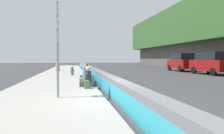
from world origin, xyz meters
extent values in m
plane|color=#353538|center=(0.00, 0.00, 0.00)|extent=(160.00, 160.00, 0.00)
cube|color=gray|center=(0.00, 2.65, 0.07)|extent=(80.00, 4.40, 0.14)
cube|color=slate|center=(0.00, 0.00, 0.42)|extent=(76.00, 0.44, 0.85)
cube|color=teal|center=(0.00, 0.23, 0.38)|extent=(74.48, 0.01, 0.54)
cylinder|color=gray|center=(0.85, 2.20, 1.94)|extent=(0.09, 0.09, 3.60)
cube|color=white|center=(0.85, 2.18, 3.44)|extent=(0.44, 0.02, 0.36)
cube|color=black|center=(0.85, 2.17, 3.44)|extent=(0.30, 0.01, 0.10)
cube|color=white|center=(0.85, 2.18, 2.94)|extent=(0.44, 0.02, 0.36)
cube|color=#1956AD|center=(0.85, 2.17, 2.94)|extent=(0.30, 0.01, 0.10)
cube|color=white|center=(0.85, 2.18, 2.44)|extent=(0.44, 0.02, 0.36)
cube|color=black|center=(0.85, 2.17, 2.44)|extent=(0.30, 0.01, 0.10)
cylinder|color=#47663D|center=(11.85, 1.69, 0.50)|extent=(0.24, 0.24, 0.72)
cone|color=gray|center=(11.85, 1.69, 0.94)|extent=(0.26, 0.26, 0.16)
cylinder|color=gray|center=(11.85, 1.52, 0.54)|extent=(0.10, 0.12, 0.10)
cylinder|color=gray|center=(11.85, 1.86, 0.54)|extent=(0.10, 0.12, 0.10)
cube|color=#424247|center=(3.84, 0.86, 0.28)|extent=(0.84, 0.91, 0.28)
cylinder|color=#333842|center=(3.84, 0.86, 0.69)|extent=(0.36, 0.36, 0.54)
sphere|color=beige|center=(3.84, 0.86, 1.08)|extent=(0.24, 0.24, 0.24)
cylinder|color=#333842|center=(4.03, 0.80, 0.64)|extent=(0.30, 0.20, 0.47)
cylinder|color=#333842|center=(3.65, 0.92, 0.64)|extent=(0.30, 0.20, 0.47)
cube|color=#706651|center=(5.24, 0.86, 0.28)|extent=(0.65, 0.76, 0.28)
cylinder|color=#427FB7|center=(5.24, 0.86, 0.69)|extent=(0.36, 0.36, 0.54)
sphere|color=#8E6647|center=(5.24, 0.86, 1.08)|extent=(0.24, 0.24, 0.24)
cylinder|color=#427FB7|center=(5.44, 0.86, 0.64)|extent=(0.28, 0.13, 0.47)
cylinder|color=#427FB7|center=(5.04, 0.86, 0.64)|extent=(0.28, 0.13, 0.47)
cube|color=#706651|center=(6.23, 0.86, 0.28)|extent=(0.65, 0.76, 0.28)
cylinder|color=#427FB7|center=(6.23, 0.86, 0.69)|extent=(0.36, 0.36, 0.53)
sphere|color=#8E6647|center=(6.23, 0.86, 1.07)|extent=(0.23, 0.23, 0.23)
cylinder|color=#427FB7|center=(6.43, 0.86, 0.63)|extent=(0.27, 0.13, 0.47)
cylinder|color=#427FB7|center=(6.04, 0.86, 0.63)|extent=(0.27, 0.13, 0.47)
cube|color=#424247|center=(7.60, 0.72, 0.29)|extent=(0.78, 0.89, 0.31)
cylinder|color=#427FB7|center=(7.60, 0.72, 0.74)|extent=(0.39, 0.39, 0.58)
sphere|color=#8E6647|center=(7.60, 0.72, 1.16)|extent=(0.26, 0.26, 0.26)
cylinder|color=#427FB7|center=(7.82, 0.70, 0.68)|extent=(0.31, 0.17, 0.51)
cylinder|color=#427FB7|center=(7.39, 0.75, 0.68)|extent=(0.31, 0.17, 0.51)
cube|color=#4C7A3D|center=(3.08, 0.98, 0.34)|extent=(0.32, 0.22, 0.40)
cube|color=#4C7A3D|center=(3.08, 0.84, 0.28)|extent=(0.22, 0.06, 0.20)
cylinder|color=orange|center=(19.59, 3.46, 0.61)|extent=(0.52, 0.52, 0.95)
cylinder|color=white|center=(19.59, 3.46, 0.80)|extent=(0.54, 0.54, 0.10)
cylinder|color=white|center=(19.59, 3.46, 0.47)|extent=(0.54, 0.54, 0.10)
cube|color=maroon|center=(12.09, -12.14, 0.93)|extent=(4.87, 2.11, 1.10)
cube|color=black|center=(11.99, -12.14, 1.88)|extent=(3.17, 1.85, 0.80)
cylinder|color=black|center=(13.59, -11.16, 0.38)|extent=(0.77, 0.25, 0.76)
cylinder|color=black|center=(13.66, -13.00, 0.38)|extent=(0.77, 0.25, 0.76)
cylinder|color=black|center=(10.52, -11.28, 0.38)|extent=(0.77, 0.25, 0.76)
cube|color=maroon|center=(18.01, -12.09, 0.93)|extent=(4.86, 2.08, 1.10)
cube|color=black|center=(17.91, -12.08, 1.88)|extent=(3.16, 1.83, 0.80)
cylinder|color=black|center=(19.58, -11.22, 0.38)|extent=(0.77, 0.25, 0.76)
cylinder|color=black|center=(19.52, -13.06, 0.38)|extent=(0.77, 0.25, 0.76)
cylinder|color=black|center=(16.51, -11.11, 0.38)|extent=(0.77, 0.25, 0.76)
cylinder|color=black|center=(16.45, -12.96, 0.38)|extent=(0.77, 0.25, 0.76)
camera|label=1|loc=(-7.48, 1.64, 1.61)|focal=34.46mm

